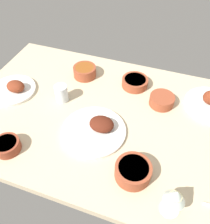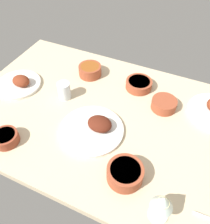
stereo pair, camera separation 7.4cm
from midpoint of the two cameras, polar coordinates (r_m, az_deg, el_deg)
The scene contains 10 objects.
dining_table at distance 115.85cm, azimuth 1.82°, elevation -1.41°, with size 140.00×90.00×4.00cm, color #C6B28E.
plate_center_main at distance 106.60cm, azimuth -0.74°, elevation -4.02°, with size 29.26×29.26×6.85cm.
plate_near_viewer at distance 135.26cm, azimuth -18.69°, elevation 6.47°, with size 24.10×24.10×6.99cm.
bowl_sauce at distance 120.05cm, azimuth 15.82°, elevation 1.85°, with size 12.32×12.32×5.14cm.
bowl_cream at distance 93.07cm, azimuth 7.22°, elevation -14.55°, with size 14.20×14.20×6.23cm.
bowl_pasta at distance 128.74cm, azimuth 9.85°, elevation 6.64°, with size 14.00×14.00×4.67cm.
bowl_soup at distance 135.31cm, azimuth -2.08°, elevation 10.05°, with size 12.76×12.76×6.02cm.
bowl_potatoes at distance 109.66cm, azimuth -21.19°, elevation -5.90°, with size 11.15×11.15×4.67cm.
wine_glass at distance 83.40cm, azimuth 16.42°, elevation -20.60°, with size 7.60×7.60×14.00cm.
water_tumbler at distance 121.17cm, azimuth -8.15°, elevation 5.10°, with size 6.50×6.50×9.09cm, color silver.
Camera 2 is at (-32.11, 69.81, 88.78)cm, focal length 37.74 mm.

